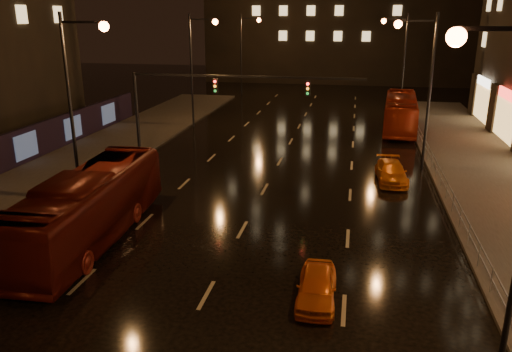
{
  "coord_description": "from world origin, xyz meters",
  "views": [
    {
      "loc": [
        4.94,
        -11.45,
        9.8
      ],
      "look_at": [
        0.52,
        10.78,
        2.5
      ],
      "focal_mm": 35.0,
      "sensor_mm": 36.0,
      "label": 1
    }
  ],
  "objects_px": {
    "bus_red": "(89,207)",
    "taxi_far": "(391,172)",
    "bus_curb": "(400,112)",
    "taxi_near": "(317,286)"
  },
  "relations": [
    {
      "from": "bus_red",
      "to": "taxi_far",
      "type": "relative_size",
      "value": 2.75
    },
    {
      "from": "bus_curb",
      "to": "taxi_near",
      "type": "xyz_separation_m",
      "value": [
        -5.0,
        -29.89,
        -0.99
      ]
    },
    {
      "from": "bus_red",
      "to": "taxi_near",
      "type": "distance_m",
      "value": 11.02
    },
    {
      "from": "bus_red",
      "to": "taxi_near",
      "type": "relative_size",
      "value": 3.4
    },
    {
      "from": "bus_red",
      "to": "taxi_near",
      "type": "bearing_deg",
      "value": -19.73
    },
    {
      "from": "bus_curb",
      "to": "taxi_far",
      "type": "bearing_deg",
      "value": -91.84
    },
    {
      "from": "bus_red",
      "to": "taxi_far",
      "type": "xyz_separation_m",
      "value": [
        13.91,
        11.33,
        -1.0
      ]
    },
    {
      "from": "bus_red",
      "to": "bus_curb",
      "type": "distance_m",
      "value": 30.87
    },
    {
      "from": "bus_curb",
      "to": "bus_red",
      "type": "bearing_deg",
      "value": -116.09
    },
    {
      "from": "taxi_far",
      "to": "bus_red",
      "type": "bearing_deg",
      "value": -144.64
    }
  ]
}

